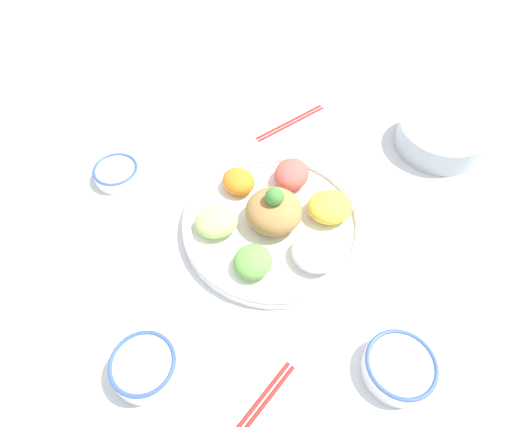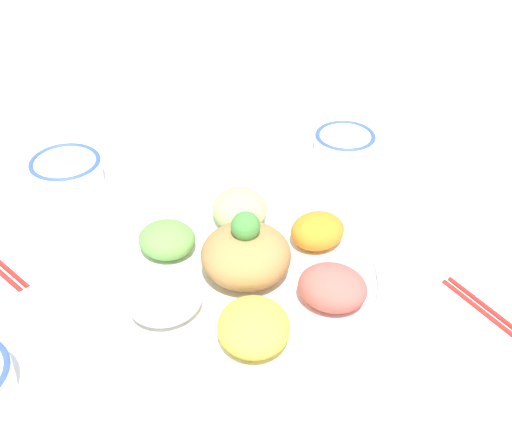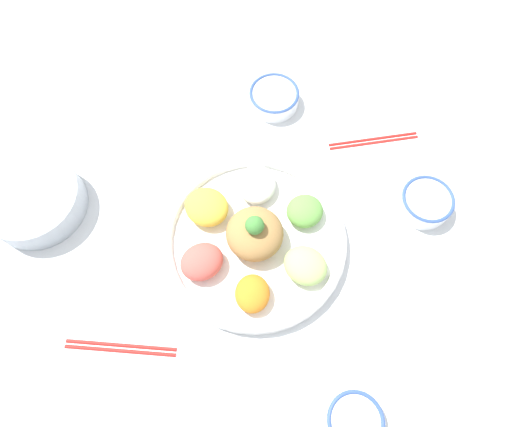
% 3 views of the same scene
% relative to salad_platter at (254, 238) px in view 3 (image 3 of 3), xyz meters
% --- Properties ---
extents(ground_plane, '(2.40, 2.40, 0.00)m').
position_rel_salad_platter_xyz_m(ground_plane, '(0.03, -0.01, -0.03)').
color(ground_plane, white).
extents(salad_platter, '(0.37, 0.37, 0.12)m').
position_rel_salad_platter_xyz_m(salad_platter, '(0.00, 0.00, 0.00)').
color(salad_platter, white).
rests_on(salad_platter, ground_plane).
extents(sauce_bowl_red, '(0.10, 0.10, 0.03)m').
position_rel_salad_platter_xyz_m(sauce_bowl_red, '(0.24, 0.29, -0.01)').
color(sauce_bowl_red, white).
rests_on(sauce_bowl_red, ground_plane).
extents(rice_bowl_blue, '(0.11, 0.11, 0.05)m').
position_rel_salad_platter_xyz_m(rice_bowl_blue, '(-0.21, 0.30, -0.00)').
color(rice_bowl_blue, white).
rests_on(rice_bowl_blue, ground_plane).
extents(sauce_bowl_dark, '(0.12, 0.12, 0.04)m').
position_rel_salad_platter_xyz_m(sauce_bowl_dark, '(-0.34, -0.09, -0.00)').
color(sauce_bowl_dark, white).
rests_on(sauce_bowl_dark, ground_plane).
extents(side_serving_bowl, '(0.20, 0.20, 0.06)m').
position_rel_salad_platter_xyz_m(side_serving_bowl, '(0.10, -0.45, 0.01)').
color(side_serving_bowl, '#A8B2BC').
rests_on(side_serving_bowl, ground_plane).
extents(chopsticks_pair_near, '(0.12, 0.18, 0.01)m').
position_rel_salad_platter_xyz_m(chopsticks_pair_near, '(-0.33, 0.16, -0.02)').
color(chopsticks_pair_near, red).
rests_on(chopsticks_pair_near, ground_plane).
extents(chopsticks_pair_far, '(0.08, 0.21, 0.01)m').
position_rel_salad_platter_xyz_m(chopsticks_pair_far, '(0.29, -0.15, -0.02)').
color(chopsticks_pair_far, red).
rests_on(chopsticks_pair_far, ground_plane).
extents(serving_spoon_main, '(0.13, 0.06, 0.01)m').
position_rel_salad_platter_xyz_m(serving_spoon_main, '(0.00, 0.43, -0.02)').
color(serving_spoon_main, beige).
rests_on(serving_spoon_main, ground_plane).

